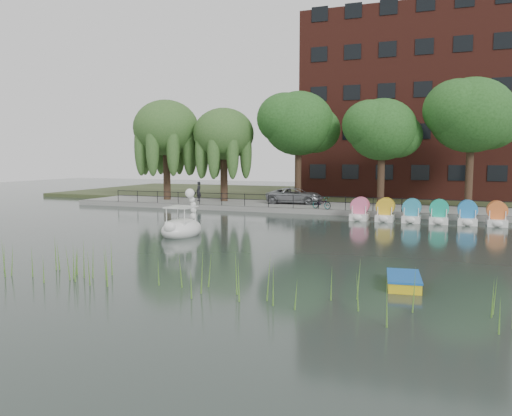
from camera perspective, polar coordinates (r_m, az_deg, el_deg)
The scene contains 18 objects.
ground_plane at distance 25.93m, azimuth -4.20°, elevation -3.66°, with size 120.00×120.00×0.00m, color #35403B.
promenade at distance 40.84m, azimuth 5.37°, elevation 0.09°, with size 40.00×6.00×0.40m, color gray.
kerb at distance 38.02m, azimuth 4.17°, elevation -0.32°, with size 40.00×0.25×0.40m, color gray.
land_strip at distance 54.40m, azimuth 9.33°, elevation 1.45°, with size 60.00×22.00×0.36m, color #47512D.
railing at distance 38.12m, azimuth 4.27°, elevation 1.12°, with size 32.00×0.05×1.00m.
apartment_building at distance 53.50m, azimuth 16.99°, elevation 11.05°, with size 20.00×10.07×18.00m.
willow_left at distance 46.36m, azimuth -10.25°, elevation 8.97°, with size 5.88×5.88×9.01m.
willow_mid at distance 44.20m, azimuth -3.71°, elevation 8.39°, with size 5.32×5.32×8.15m.
broadleaf_center at distance 42.92m, azimuth 4.88°, elevation 9.55°, with size 6.00×6.00×9.25m.
broadleaf_right at distance 40.99m, azimuth 14.22°, elevation 8.62°, with size 5.40×5.40×8.32m.
broadleaf_far at distance 41.80m, azimuth 23.44°, elevation 9.66°, with size 6.30×6.30×9.71m.
minivan at distance 41.72m, azimuth 4.51°, elevation 1.55°, with size 5.49×2.52×1.53m, color gray.
bicycle at distance 37.66m, azimuth 7.50°, elevation 0.65°, with size 1.72×0.60×1.00m, color gray.
pedestrian at distance 44.17m, azimuth -6.57°, elevation 2.06°, with size 0.71×0.48×1.98m, color black.
swan_boat at distance 27.59m, azimuth -8.43°, elevation -1.98°, with size 1.88×3.11×2.52m.
pedal_boat_row at distance 34.50m, azimuth 18.77°, elevation -0.57°, with size 9.65×1.70×1.40m.
yellow_rowboat at distance 17.39m, azimuth 16.53°, elevation -7.95°, with size 1.31×2.19×0.38m.
reed_bank at distance 16.69m, azimuth -11.92°, elevation -7.01°, with size 24.00×2.40×1.20m.
Camera 1 is at (10.88, -23.15, 4.28)m, focal length 35.00 mm.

